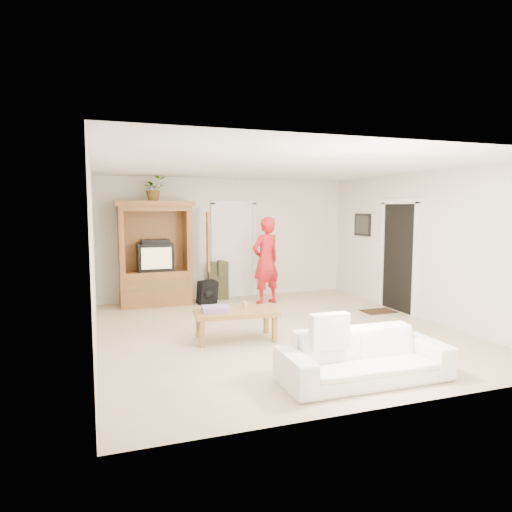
# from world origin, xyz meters

# --- Properties ---
(floor) EXTENTS (6.00, 6.00, 0.00)m
(floor) POSITION_xyz_m (0.00, 0.00, 0.00)
(floor) COLOR tan
(floor) RESTS_ON ground
(ceiling) EXTENTS (6.00, 6.00, 0.00)m
(ceiling) POSITION_xyz_m (0.00, 0.00, 2.60)
(ceiling) COLOR white
(ceiling) RESTS_ON floor
(wall_back) EXTENTS (5.50, 0.00, 5.50)m
(wall_back) POSITION_xyz_m (0.00, 3.00, 1.30)
(wall_back) COLOR silver
(wall_back) RESTS_ON floor
(wall_front) EXTENTS (5.50, 0.00, 5.50)m
(wall_front) POSITION_xyz_m (0.00, -3.00, 1.30)
(wall_front) COLOR silver
(wall_front) RESTS_ON floor
(wall_left) EXTENTS (0.00, 6.00, 6.00)m
(wall_left) POSITION_xyz_m (-2.75, 0.00, 1.30)
(wall_left) COLOR silver
(wall_left) RESTS_ON floor
(wall_right) EXTENTS (0.00, 6.00, 6.00)m
(wall_right) POSITION_xyz_m (2.75, 0.00, 1.30)
(wall_right) COLOR silver
(wall_right) RESTS_ON floor
(armoire) EXTENTS (1.82, 1.14, 2.10)m
(armoire) POSITION_xyz_m (-1.58, 2.66, 0.91)
(armoire) COLOR brown
(armoire) RESTS_ON floor
(door_back) EXTENTS (0.85, 0.05, 2.04)m
(door_back) POSITION_xyz_m (0.15, 2.97, 1.02)
(door_back) COLOR white
(door_back) RESTS_ON floor
(doorway_right) EXTENTS (0.05, 0.90, 2.04)m
(doorway_right) POSITION_xyz_m (2.73, 0.60, 1.02)
(doorway_right) COLOR black
(doorway_right) RESTS_ON floor
(framed_picture) EXTENTS (0.03, 0.60, 0.48)m
(framed_picture) POSITION_xyz_m (2.73, 1.90, 1.60)
(framed_picture) COLOR black
(framed_picture) RESTS_ON wall_right
(doormat) EXTENTS (0.60, 0.40, 0.02)m
(doormat) POSITION_xyz_m (2.30, 0.60, 0.01)
(doormat) COLOR #382316
(doormat) RESTS_ON floor
(plant) EXTENTS (0.54, 0.51, 0.48)m
(plant) POSITION_xyz_m (-1.60, 2.63, 2.34)
(plant) COLOR #4C7238
(plant) RESTS_ON armoire
(man) EXTENTS (0.75, 0.61, 1.78)m
(man) POSITION_xyz_m (0.56, 2.04, 0.89)
(man) COLOR #B3171C
(man) RESTS_ON floor
(sofa) EXTENTS (1.95, 0.78, 0.57)m
(sofa) POSITION_xyz_m (0.12, -2.31, 0.28)
(sofa) COLOR white
(sofa) RESTS_ON floor
(coffee_table) EXTENTS (1.28, 0.79, 0.45)m
(coffee_table) POSITION_xyz_m (-0.79, -0.28, 0.39)
(coffee_table) COLOR #9D6B36
(coffee_table) RESTS_ON floor
(towel) EXTENTS (0.40, 0.31, 0.08)m
(towel) POSITION_xyz_m (-1.10, -0.28, 0.49)
(towel) COLOR #DC496C
(towel) RESTS_ON coffee_table
(candle) EXTENTS (0.08, 0.08, 0.10)m
(candle) POSITION_xyz_m (-0.62, -0.22, 0.50)
(candle) COLOR tan
(candle) RESTS_ON coffee_table
(backpack_black) EXTENTS (0.43, 0.33, 0.47)m
(backpack_black) POSITION_xyz_m (-0.60, 2.35, 0.23)
(backpack_black) COLOR black
(backpack_black) RESTS_ON floor
(backpack_olive) EXTENTS (0.46, 0.37, 0.80)m
(backpack_olive) POSITION_xyz_m (-0.25, 2.85, 0.40)
(backpack_olive) COLOR #47442B
(backpack_olive) RESTS_ON floor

